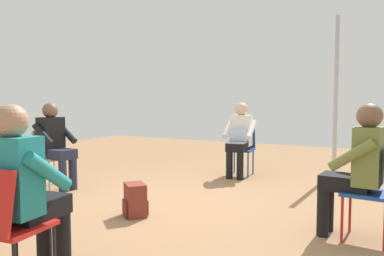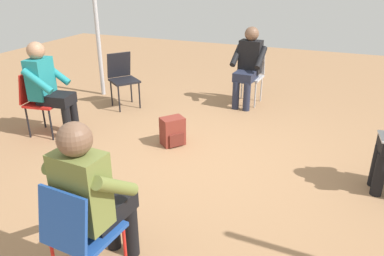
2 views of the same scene
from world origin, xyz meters
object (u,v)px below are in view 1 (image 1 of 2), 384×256
person_with_laptop (240,135)px  person_in_black (55,141)px  person_in_teal (24,185)px  chair_north (376,188)px  chair_west (242,146)px  backpack_near_laptop_user (135,202)px  chair_south (48,154)px  chair_east (5,221)px  person_in_olive (357,164)px

person_with_laptop → person_in_black: same height
person_in_teal → person_with_laptop: bearing=83.7°
chair_north → person_in_teal: person_in_teal is taller
chair_west → backpack_near_laptop_user: bearing=81.4°
chair_north → backpack_near_laptop_user: size_ratio=2.36×
chair_south → person_in_black: bearing=90.0°
chair_east → person_in_teal: (-0.16, -0.02, 0.20)m
chair_south → person_in_black: 0.26m
chair_east → chair_north: (-2.19, 2.00, 0.00)m
person_with_laptop → person_in_teal: size_ratio=1.00×
chair_south → chair_west: bearing=140.6°
chair_west → backpack_near_laptop_user: (2.77, -0.15, -0.34)m
chair_west → chair_north: size_ratio=1.00×
chair_east → chair_north: 2.96m
chair_south → chair_east: 3.24m
chair_south → person_with_laptop: bearing=138.1°
person_in_black → backpack_near_laptop_user: bearing=78.7°
chair_east → person_in_olive: size_ratio=0.69×
chair_south → chair_west: (-2.28, 2.13, 0.00)m
chair_east → person_in_olive: bearing=41.8°
chair_north → chair_south: bearing=93.8°
chair_west → person_with_laptop: person_with_laptop is taller
person_in_olive → chair_east: bearing=145.0°
chair_north → person_in_olive: person_in_olive is taller
person_with_laptop → backpack_near_laptop_user: (2.61, -0.17, -0.53)m
person_in_olive → person_in_black: same height
chair_west → chair_north: (2.36, 2.20, 0.00)m
person_in_black → chair_west: bearing=143.0°
chair_east → person_with_laptop: (-4.37, -0.18, 0.20)m
person_in_olive → backpack_near_laptop_user: size_ratio=3.44×
person_with_laptop → person_in_teal: same height
chair_south → person_in_black: size_ratio=0.69×
chair_west → person_in_black: (2.29, -1.96, 0.20)m
chair_south → chair_east: (2.26, 2.32, 0.00)m
person_in_black → person_in_teal: bearing=49.2°
person_with_laptop → person_in_teal: 4.21m
person_in_teal → backpack_near_laptop_user: bearing=92.9°
chair_west → chair_east: 4.55m
chair_east → chair_south: bearing=127.4°
chair_south → backpack_near_laptop_user: bearing=79.6°
chair_east → person_with_laptop: person_with_laptop is taller
chair_north → backpack_near_laptop_user: bearing=104.9°
chair_south → chair_east: size_ratio=1.00×
chair_south → chair_north: same height
chair_east → person_with_laptop: 4.38m
chair_east → person_in_olive: person_in_olive is taller
person_in_teal → person_in_black: size_ratio=1.00×
person_in_olive → person_in_black: 3.99m
chair_north → person_in_black: person_in_black is taller
chair_west → chair_east: same height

